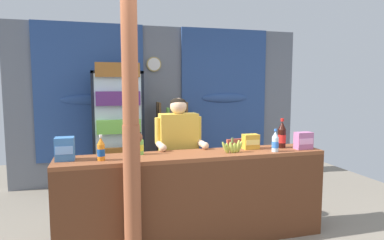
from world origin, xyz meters
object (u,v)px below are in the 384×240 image
drink_fridge (118,124)px  stall_counter (198,192)px  soda_bottle_cola (282,135)px  snack_box_wafer (303,141)px  banana_bunch (233,147)px  timber_post (131,131)px  plastic_lawn_chair (234,161)px  soda_bottle_orange_soda (101,150)px  snack_box_biscuit (65,149)px  soda_bottle_water (275,142)px  shopkeeper (179,145)px  bottle_shelf_rack (172,142)px  soda_bottle_lime_soda (140,145)px  snack_box_choco_powder (251,142)px

drink_fridge → stall_counter: bearing=-70.2°
soda_bottle_cola → snack_box_wafer: size_ratio=1.77×
drink_fridge → banana_bunch: (1.07, -1.85, -0.07)m
stall_counter → drink_fridge: drink_fridge is taller
timber_post → drink_fridge: bearing=90.0°
plastic_lawn_chair → soda_bottle_orange_soda: soda_bottle_orange_soda is taller
drink_fridge → snack_box_biscuit: bearing=-108.4°
snack_box_biscuit → soda_bottle_water: bearing=-4.5°
soda_bottle_water → snack_box_biscuit: soda_bottle_water is taller
snack_box_biscuit → stall_counter: bearing=-5.9°
stall_counter → shopkeeper: 0.67m
bottle_shelf_rack → stall_counter: bearing=-95.5°
drink_fridge → banana_bunch: bearing=-60.0°
timber_post → plastic_lawn_chair: bearing=44.8°
drink_fridge → banana_bunch: drink_fridge is taller
soda_bottle_lime_soda → snack_box_biscuit: size_ratio=1.05×
stall_counter → snack_box_wafer: snack_box_wafer is taller
snack_box_biscuit → soda_bottle_lime_soda: bearing=6.0°
drink_fridge → plastic_lawn_chair: size_ratio=2.27×
soda_bottle_cola → soda_bottle_water: bearing=-136.0°
banana_bunch → shopkeeper: bearing=131.4°
drink_fridge → soda_bottle_water: 2.45m
snack_box_biscuit → banana_bunch: bearing=-3.4°
drink_fridge → snack_box_choco_powder: drink_fridge is taller
timber_post → snack_box_wafer: 1.93m
bottle_shelf_rack → drink_fridge: bearing=-161.0°
snack_box_biscuit → banana_bunch: size_ratio=0.84×
soda_bottle_cola → soda_bottle_lime_soda: 1.58m
stall_counter → soda_bottle_lime_soda: 0.76m
soda_bottle_water → soda_bottle_lime_soda: bearing=170.2°
timber_post → soda_bottle_water: size_ratio=10.73×
drink_fridge → plastic_lawn_chair: 1.83m
soda_bottle_water → snack_box_biscuit: size_ratio=1.11×
stall_counter → snack_box_wafer: bearing=0.3°
snack_box_biscuit → banana_bunch: 1.66m
soda_bottle_cola → soda_bottle_lime_soda: soda_bottle_cola is taller
drink_fridge → snack_box_biscuit: drink_fridge is taller
timber_post → bottle_shelf_rack: bearing=70.0°
stall_counter → snack_box_biscuit: bearing=174.1°
soda_bottle_water → soda_bottle_lime_soda: (-1.40, 0.24, -0.01)m
timber_post → banana_bunch: bearing=15.0°
snack_box_wafer → soda_bottle_orange_soda: bearing=179.2°
bottle_shelf_rack → soda_bottle_lime_soda: bottle_shelf_rack is taller
soda_bottle_orange_soda → soda_bottle_lime_soda: bearing=23.8°
timber_post → plastic_lawn_chair: (1.68, 1.67, -0.75)m
plastic_lawn_chair → snack_box_biscuit: size_ratio=3.93×
bottle_shelf_rack → soda_bottle_orange_soda: bearing=-118.0°
shopkeeper → banana_bunch: shopkeeper is taller
drink_fridge → snack_box_wafer: (1.90, -1.88, -0.03)m
snack_box_wafer → snack_box_biscuit: bearing=177.1°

